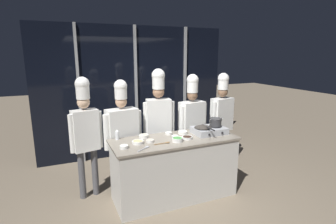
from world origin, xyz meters
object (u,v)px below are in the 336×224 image
object	(u,v)px
chef_sous	(122,130)
serving_spoon_solid	(165,143)
prep_bowl_ginger	(138,142)
prep_bowl_chicken	(150,141)
portable_stove	(209,130)
prep_bowl_bean_sprouts	(169,133)
serving_spoon_slotted	(146,148)
prep_bowl_scallions	(177,139)
chef_pastry	(192,119)
prep_bowl_rice	(124,147)
prep_bowl_noodles	(144,136)
prep_bowl_garlic	(175,136)
stock_pot	(216,122)
prep_bowl_onion	(183,132)
chef_head	(85,128)
chef_apprentice	(222,114)
prep_bowl_soy_glaze	(187,137)
chef_line	(159,117)
frying_pan	(203,126)
squeeze_bottle_clear	(117,135)

from	to	relation	value
chef_sous	serving_spoon_solid	bearing A→B (deg)	113.78
prep_bowl_ginger	prep_bowl_chicken	distance (m)	0.17
portable_stove	prep_bowl_bean_sprouts	xyz separation A→B (m)	(-0.60, 0.20, -0.03)
chef_sous	serving_spoon_slotted	bearing A→B (deg)	90.24
prep_bowl_scallions	chef_pastry	size ratio (longest dim) A/B	0.09
prep_bowl_rice	prep_bowl_noodles	bearing A→B (deg)	41.23
portable_stove	prep_bowl_garlic	distance (m)	0.58
stock_pot	prep_bowl_onion	bearing A→B (deg)	163.08
chef_head	chef_apprentice	distance (m)	2.43
prep_bowl_soy_glaze	chef_line	xyz separation A→B (m)	(-0.18, 0.68, 0.18)
portable_stove	prep_bowl_bean_sprouts	size ratio (longest dim) A/B	4.69
prep_bowl_scallions	serving_spoon_solid	size ratio (longest dim) A/B	0.68
portable_stove	chef_line	distance (m)	0.86
prep_bowl_chicken	prep_bowl_ginger	bearing A→B (deg)	174.26
prep_bowl_rice	prep_bowl_onion	distance (m)	1.04
prep_bowl_scallions	prep_bowl_soy_glaze	size ratio (longest dim) A/B	1.01
serving_spoon_solid	chef_line	bearing A→B (deg)	75.43
prep_bowl_scallions	prep_bowl_bean_sprouts	world-z (taller)	prep_bowl_scallions
prep_bowl_ginger	serving_spoon_slotted	distance (m)	0.22
prep_bowl_ginger	prep_bowl_garlic	bearing A→B (deg)	2.24
prep_bowl_bean_sprouts	serving_spoon_slotted	distance (m)	0.67
prep_bowl_scallions	prep_bowl_onion	world-z (taller)	prep_bowl_scallions
serving_spoon_slotted	portable_stove	bearing A→B (deg)	11.65
frying_pan	chef_line	world-z (taller)	chef_line
serving_spoon_slotted	chef_line	world-z (taller)	chef_line
portable_stove	chef_sous	bearing A→B (deg)	157.80
portable_stove	chef_line	world-z (taller)	chef_line
prep_bowl_chicken	serving_spoon_slotted	distance (m)	0.24
stock_pot	prep_bowl_rice	xyz separation A→B (m)	(-1.50, -0.13, -0.15)
stock_pot	chef_head	distance (m)	1.97
portable_stove	serving_spoon_solid	world-z (taller)	portable_stove
prep_bowl_bean_sprouts	prep_bowl_onion	distance (m)	0.22
squeeze_bottle_clear	serving_spoon_solid	world-z (taller)	squeeze_bottle_clear
chef_pastry	chef_line	bearing A→B (deg)	-13.20
stock_pot	squeeze_bottle_clear	world-z (taller)	stock_pot
prep_bowl_scallions	prep_bowl_bean_sprouts	xyz separation A→B (m)	(0.02, 0.35, -0.01)
prep_bowl_noodles	prep_bowl_scallions	bearing A→B (deg)	-43.10
prep_bowl_noodles	chef_head	size ratio (longest dim) A/B	0.08
chef_head	chef_sous	size ratio (longest dim) A/B	1.04
prep_bowl_chicken	prep_bowl_rice	world-z (taller)	prep_bowl_rice
prep_bowl_ginger	prep_bowl_soy_glaze	world-z (taller)	prep_bowl_ginger
prep_bowl_ginger	chef_pastry	size ratio (longest dim) A/B	0.09
prep_bowl_rice	prep_bowl_garlic	world-z (taller)	prep_bowl_rice
squeeze_bottle_clear	chef_pastry	size ratio (longest dim) A/B	0.09
prep_bowl_bean_sprouts	chef_pastry	xyz separation A→B (m)	(0.59, 0.34, 0.08)
prep_bowl_noodles	prep_bowl_garlic	distance (m)	0.46
prep_bowl_bean_sprouts	prep_bowl_rice	bearing A→B (deg)	-157.53
prep_bowl_rice	chef_apprentice	size ratio (longest dim) A/B	0.06
serving_spoon_solid	chef_sous	size ratio (longest dim) A/B	0.13
prep_bowl_scallions	prep_bowl_bean_sprouts	bearing A→B (deg)	87.20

